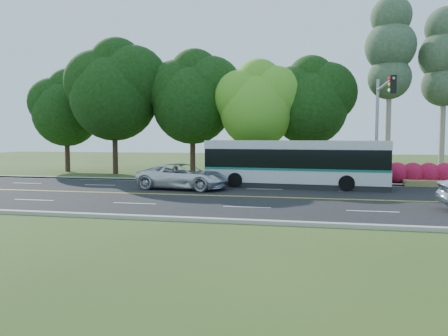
# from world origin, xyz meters

# --- Properties ---
(ground) EXTENTS (120.00, 120.00, 0.00)m
(ground) POSITION_xyz_m (0.00, 0.00, 0.00)
(ground) COLOR #2C4517
(ground) RESTS_ON ground
(road) EXTENTS (60.00, 14.00, 0.02)m
(road) POSITION_xyz_m (0.00, 0.00, 0.01)
(road) COLOR black
(road) RESTS_ON ground
(curb_north) EXTENTS (60.00, 0.30, 0.15)m
(curb_north) POSITION_xyz_m (0.00, 7.15, 0.07)
(curb_north) COLOR #ADA89C
(curb_north) RESTS_ON ground
(curb_south) EXTENTS (60.00, 0.30, 0.15)m
(curb_south) POSITION_xyz_m (0.00, -7.15, 0.07)
(curb_south) COLOR #ADA89C
(curb_south) RESTS_ON ground
(grass_verge) EXTENTS (60.00, 4.00, 0.10)m
(grass_verge) POSITION_xyz_m (0.00, 9.00, 0.05)
(grass_verge) COLOR #2C4517
(grass_verge) RESTS_ON ground
(lane_markings) EXTENTS (57.60, 13.82, 0.00)m
(lane_markings) POSITION_xyz_m (-0.09, 0.00, 0.02)
(lane_markings) COLOR gold
(lane_markings) RESTS_ON road
(tree_row) EXTENTS (44.70, 9.10, 13.84)m
(tree_row) POSITION_xyz_m (-5.15, 12.13, 6.73)
(tree_row) COLOR black
(tree_row) RESTS_ON ground
(bougainvillea_hedge) EXTENTS (9.50, 2.25, 1.50)m
(bougainvillea_hedge) POSITION_xyz_m (7.18, 8.15, 0.72)
(bougainvillea_hedge) COLOR maroon
(bougainvillea_hedge) RESTS_ON ground
(traffic_signal) EXTENTS (0.42, 6.10, 7.00)m
(traffic_signal) POSITION_xyz_m (6.49, 5.40, 4.67)
(traffic_signal) COLOR #919499
(traffic_signal) RESTS_ON ground
(transit_bus) EXTENTS (11.51, 3.31, 2.97)m
(transit_bus) POSITION_xyz_m (1.28, 4.85, 1.49)
(transit_bus) COLOR silver
(transit_bus) RESTS_ON road
(suv) EXTENTS (5.90, 3.28, 1.56)m
(suv) POSITION_xyz_m (-5.38, 2.48, 0.80)
(suv) COLOR silver
(suv) RESTS_ON road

